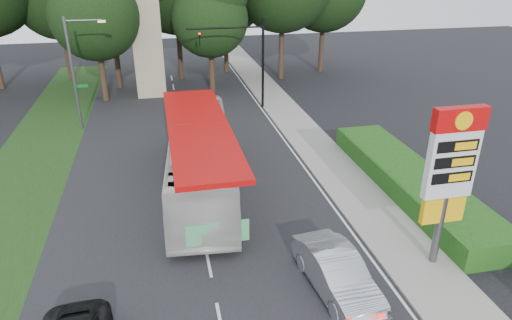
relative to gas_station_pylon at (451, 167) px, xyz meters
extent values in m
cube|color=black|center=(-9.20, 10.01, -4.44)|extent=(14.00, 80.00, 0.02)
cube|color=gray|center=(-0.70, 10.01, -4.39)|extent=(3.00, 80.00, 0.12)
cube|color=#193814|center=(-18.70, 16.01, -4.44)|extent=(5.00, 50.00, 0.02)
cube|color=#174612|center=(2.30, 6.01, -3.85)|extent=(3.00, 14.00, 1.20)
cylinder|color=#59595E|center=(0.00, 0.01, -2.85)|extent=(0.32, 0.32, 3.20)
cube|color=yellow|center=(0.00, 0.01, -1.85)|extent=(1.80, 0.25, 1.10)
cube|color=silver|center=(0.00, 0.01, 0.15)|extent=(2.00, 0.35, 2.80)
cube|color=#B30909|center=(0.00, 0.01, 1.95)|extent=(2.10, 0.40, 0.90)
cylinder|color=yellow|center=(0.00, -0.21, 1.95)|extent=(0.70, 0.05, 0.70)
cube|color=black|center=(0.00, -0.18, 0.95)|extent=(1.70, 0.04, 0.45)
cube|color=black|center=(0.00, -0.18, 0.30)|extent=(1.70, 0.04, 0.45)
cube|color=black|center=(0.00, -0.18, -0.35)|extent=(1.70, 0.04, 0.45)
cylinder|color=black|center=(-2.20, 22.01, -0.85)|extent=(0.20, 0.20, 7.20)
cylinder|color=black|center=(-5.20, 22.01, 2.15)|extent=(6.00, 0.14, 0.14)
imported|color=black|center=(-7.20, 22.01, 1.90)|extent=(0.18, 0.22, 1.10)
sphere|color=#FF0C05|center=(-7.20, 21.86, 1.80)|extent=(0.18, 0.18, 0.18)
cylinder|color=#59595E|center=(-16.40, 20.01, -0.45)|extent=(0.20, 0.20, 8.00)
cylinder|color=#59595E|center=(-15.20, 20.01, 3.25)|extent=(2.40, 0.12, 0.12)
cube|color=#FFE599|center=(-14.00, 20.01, 3.15)|extent=(0.50, 0.22, 0.14)
cube|color=#0C591E|center=(-15.95, 20.01, -1.25)|extent=(0.85, 0.04, 0.22)
cube|color=#0C591E|center=(-16.40, 20.46, -1.55)|extent=(0.04, 0.85, 0.22)
cube|color=gray|center=(-11.20, 28.01, 0.05)|extent=(2.50, 2.50, 9.00)
cylinder|color=#2D2116|center=(-19.20, 35.01, -1.75)|extent=(0.50, 0.50, 5.40)
cylinder|color=#2D2116|center=(-14.20, 31.01, -1.21)|extent=(0.50, 0.50, 6.48)
cylinder|color=#2D2116|center=(-8.20, 33.01, -1.48)|extent=(0.50, 0.50, 5.94)
cylinder|color=#2D2116|center=(-3.20, 35.01, -1.84)|extent=(0.50, 0.50, 5.22)
cylinder|color=#2D2116|center=(1.80, 31.01, -1.39)|extent=(0.50, 0.50, 6.12)
cylinder|color=#2D2116|center=(6.80, 33.01, -1.66)|extent=(0.50, 0.50, 5.58)
cylinder|color=#2D2116|center=(-15.20, 27.01, -2.11)|extent=(0.50, 0.50, 4.68)
sphere|color=black|center=(-15.20, 27.01, 2.70)|extent=(7.28, 7.28, 7.28)
cylinder|color=#2D2116|center=(-5.70, 27.51, -2.29)|extent=(0.50, 0.50, 4.32)
sphere|color=black|center=(-5.70, 27.51, 2.15)|extent=(6.72, 6.72, 6.72)
imported|color=silver|center=(-8.75, 8.67, -2.59)|extent=(4.31, 13.55, 3.71)
imported|color=#B8B9C0|center=(-4.61, -0.73, -3.64)|extent=(2.23, 5.09, 1.63)
camera|label=1|loc=(-10.59, -13.69, 7.47)|focal=32.00mm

